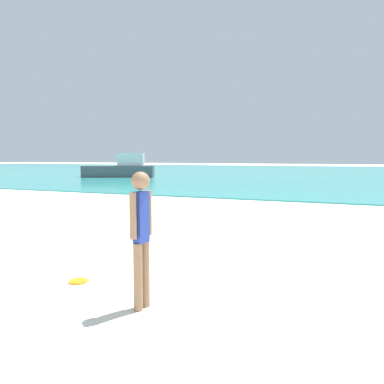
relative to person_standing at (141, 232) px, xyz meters
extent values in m
cube|color=teal|center=(-0.46, 41.35, -0.87)|extent=(160.00, 60.00, 0.06)
cylinder|color=#936B4C|center=(0.01, 0.07, -0.51)|extent=(0.10, 0.10, 0.78)
cylinder|color=#936B4C|center=(-0.01, -0.07, -0.51)|extent=(0.10, 0.10, 0.78)
cube|color=#233899|center=(0.00, 0.00, 0.17)|extent=(0.13, 0.19, 0.58)
sphere|color=#936B4C|center=(0.00, 0.00, 0.58)|extent=(0.21, 0.21, 0.21)
cylinder|color=#936B4C|center=(0.02, 0.14, 0.20)|extent=(0.08, 0.08, 0.52)
cylinder|color=#936B4C|center=(-0.02, -0.14, 0.20)|extent=(0.08, 0.08, 0.52)
cylinder|color=orange|center=(-1.29, 0.46, -0.89)|extent=(0.26, 0.26, 0.03)
cube|color=#4C4C51|center=(-16.10, 23.70, -0.37)|extent=(6.18, 4.07, 0.95)
cube|color=silver|center=(-15.12, 24.12, 0.64)|extent=(2.48, 2.06, 1.06)
camera|label=1|loc=(2.20, -3.73, 0.85)|focal=35.80mm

